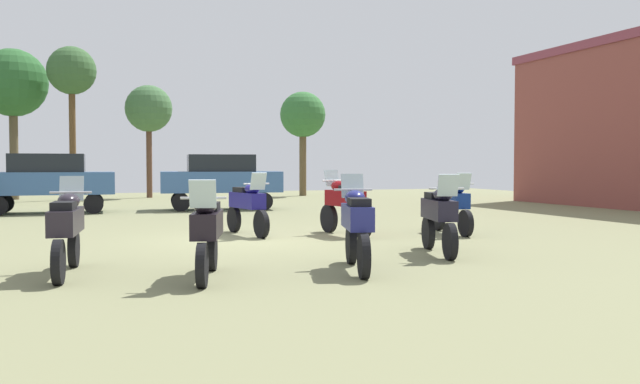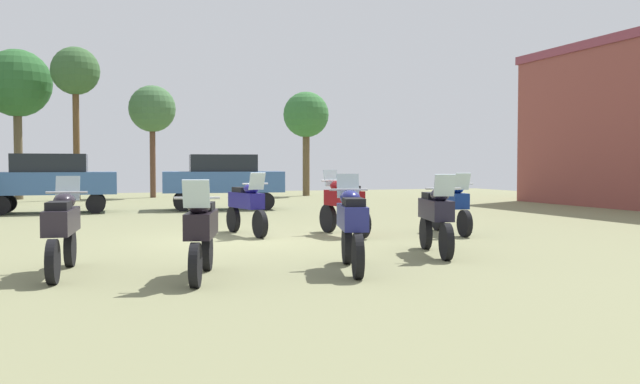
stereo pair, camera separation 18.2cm
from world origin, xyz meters
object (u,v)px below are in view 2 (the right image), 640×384
Objects in this scene: motorcycle_4 at (451,204)px; car_5 at (50,178)px; car_1 at (223,177)px; tree_5 at (152,110)px; motorcycle_7 at (352,224)px; tree_1 at (75,74)px; tree_6 at (306,116)px; motorcycle_3 at (201,230)px; motorcycle_5 at (343,203)px; motorcycle_1 at (62,226)px; motorcycle_8 at (436,215)px; motorcycle_2 at (246,204)px; tree_7 at (17,84)px.

motorcycle_4 is 0.50× the size of car_5.
car_1 is 10.55m from tree_5.
tree_5 reaches higher than motorcycle_7.
tree_6 is (11.35, 0.46, -1.65)m from tree_1.
tree_5 is (1.49, 24.64, 3.64)m from motorcycle_3.
car_5 is at bearing -41.94° from motorcycle_4.
car_5 reaches higher than motorcycle_5.
car_5 is 15.45m from tree_6.
tree_6 is (11.20, 23.00, 3.46)m from motorcycle_1.
motorcycle_8 is (2.13, 1.22, -0.00)m from motorcycle_7.
motorcycle_2 reaches higher than motorcycle_4.
motorcycle_8 reaches higher than motorcycle_4.
tree_5 is (-0.82, 24.65, 3.62)m from motorcycle_7.
car_5 is at bearing -94.62° from tree_1.
motorcycle_3 is 6.33m from motorcycle_5.
tree_5 is at bearing 88.18° from motorcycle_1.
motorcycle_4 is at bearing 154.16° from motorcycle_2.
motorcycle_1 is 24.49m from tree_7.
tree_1 is at bearing -2.76° from car_5.
motorcycle_3 is at bearing -79.43° from tree_7.
tree_6 is at bearing -122.15° from motorcycle_2.
motorcycle_1 is 1.03× the size of motorcycle_2.
tree_5 is (-1.62, 9.93, 3.18)m from car_1.
motorcycle_3 is at bearing -93.46° from tree_5.
motorcycle_5 is 20.33m from tree_1.
motorcycle_8 is at bearing 44.93° from motorcycle_7.
motorcycle_2 is at bearing -9.14° from motorcycle_4.
motorcycle_8 is 0.39× the size of tree_6.
car_1 is at bearing -65.04° from motorcycle_4.
motorcycle_5 is at bearing -68.87° from motorcycle_8.
motorcycle_8 is (6.34, 0.17, 0.01)m from motorcycle_1.
motorcycle_5 reaches higher than motorcycle_8.
motorcycle_8 is at bearing -102.01° from tree_6.
car_1 reaches higher than motorcycle_3.
motorcycle_4 is 23.89m from tree_7.
motorcycle_7 is (-4.27, -4.38, 0.02)m from motorcycle_4.
tree_6 reaches higher than car_5.
motorcycle_1 is at bearing -13.05° from motorcycle_3.
tree_1 is 3.98m from tree_5.
tree_1 is 1.01× the size of tree_7.
motorcycle_8 is at bearing 7.88° from motorcycle_1.
tree_1 reaches higher than motorcycle_5.
motorcycle_5 is 20.26m from tree_5.
motorcycle_1 is 24.12m from tree_5.
motorcycle_3 is 0.92× the size of motorcycle_5.
tree_7 is at bearing -54.97° from motorcycle_4.
car_5 is (-5.86, 0.14, 0.00)m from car_1.
tree_6 is (7.81, -0.60, -0.16)m from tree_5.
tree_1 reaches higher than motorcycle_3.
motorcycle_7 is at bearing -177.01° from car_1.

